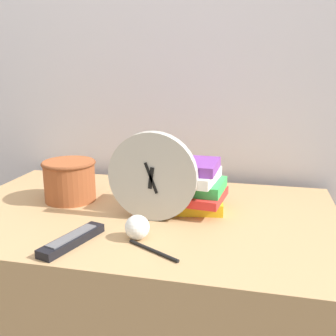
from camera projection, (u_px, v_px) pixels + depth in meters
wall_back at (173, 45)px, 1.41m from camera, size 6.00×0.04×2.40m
desk at (143, 320)px, 1.22m from camera, size 1.11×0.70×0.72m
desk_clock at (153, 177)px, 1.05m from camera, size 0.24×0.03×0.24m
book_stack at (183, 184)px, 1.14m from camera, size 0.24×0.19×0.15m
basket at (70, 179)px, 1.21m from camera, size 0.16×0.16×0.13m
tv_remote at (72, 240)px, 0.92m from camera, size 0.09×0.19×0.02m
crumpled_paper_ball at (137, 227)px, 0.95m from camera, size 0.06×0.06×0.06m
pen at (153, 251)px, 0.89m from camera, size 0.14×0.08×0.01m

